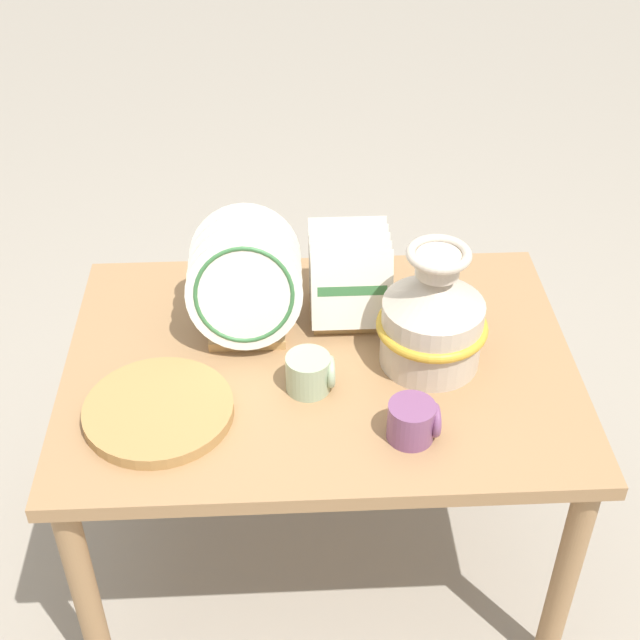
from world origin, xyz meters
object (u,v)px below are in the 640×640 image
object	(u,v)px
dish_rack_round_plates	(245,290)
mug_plum_glaze	(413,421)
mug_sage_glaze	(310,373)
dish_rack_square_plates	(350,285)
wicker_charger_stack	(159,411)
ceramic_vase	(433,316)

from	to	relation	value
dish_rack_round_plates	mug_plum_glaze	distance (m)	0.49
mug_sage_glaze	mug_plum_glaze	bearing A→B (deg)	-37.98
dish_rack_square_plates	wicker_charger_stack	size ratio (longest dim) A/B	0.66
mug_plum_glaze	dish_rack_square_plates	bearing A→B (deg)	103.00
ceramic_vase	dish_rack_square_plates	size ratio (longest dim) A/B	1.42
dish_rack_square_plates	mug_plum_glaze	distance (m)	0.43
wicker_charger_stack	mug_plum_glaze	world-z (taller)	mug_plum_glaze
ceramic_vase	dish_rack_round_plates	bearing A→B (deg)	163.33
ceramic_vase	mug_plum_glaze	xyz separation A→B (m)	(-0.07, -0.23, -0.08)
ceramic_vase	mug_plum_glaze	distance (m)	0.26
dish_rack_round_plates	ceramic_vase	bearing A→B (deg)	-16.67
mug_plum_glaze	wicker_charger_stack	bearing A→B (deg)	170.56
wicker_charger_stack	mug_sage_glaze	bearing A→B (deg)	12.43
dish_rack_round_plates	mug_plum_glaze	size ratio (longest dim) A/B	2.62
dish_rack_round_plates	wicker_charger_stack	size ratio (longest dim) A/B	0.88
dish_rack_round_plates	wicker_charger_stack	distance (m)	0.34
dish_rack_round_plates	wicker_charger_stack	world-z (taller)	dish_rack_round_plates
ceramic_vase	wicker_charger_stack	size ratio (longest dim) A/B	0.94
ceramic_vase	mug_sage_glaze	xyz separation A→B (m)	(-0.27, -0.08, -0.08)
wicker_charger_stack	mug_plum_glaze	distance (m)	0.52
mug_sage_glaze	mug_plum_glaze	size ratio (longest dim) A/B	1.00
ceramic_vase	dish_rack_square_plates	xyz separation A→B (m)	(-0.16, 0.18, -0.04)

